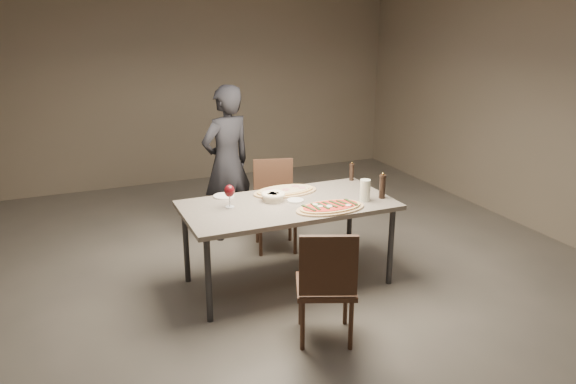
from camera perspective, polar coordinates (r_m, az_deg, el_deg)
name	(u,v)px	position (r m, az deg, el deg)	size (l,w,h in m)	color
room	(288,128)	(4.63, 0.00, 6.49)	(7.00, 7.00, 7.00)	#615B54
dining_table	(288,209)	(4.82, 0.00, -1.78)	(1.80, 0.90, 0.75)	slate
zucchini_pizza	(330,207)	(4.66, 4.32, -1.56)	(0.61, 0.34, 0.05)	tan
ham_pizza	(285,191)	(5.07, -0.28, 0.12)	(0.60, 0.33, 0.04)	tan
bread_basket	(273,196)	(4.85, -1.51, -0.41)	(0.21, 0.21, 0.07)	#F3E8C5
oil_dish	(295,200)	(4.84, 0.76, -0.87)	(0.14, 0.14, 0.02)	white
pepper_mill_left	(382,186)	(4.96, 9.56, 0.59)	(0.06, 0.06, 0.23)	black
pepper_mill_right	(352,172)	(5.45, 6.49, 2.07)	(0.05, 0.05, 0.19)	black
carafe	(365,190)	(4.88, 7.83, 0.17)	(0.09, 0.09, 0.19)	silver
wine_glass	(229,192)	(4.68, -5.97, 0.03)	(0.09, 0.09, 0.20)	silver
side_plate	(224,196)	(4.99, -6.54, -0.41)	(0.19, 0.19, 0.01)	white
chair_near	(327,281)	(4.03, 3.95, -9.01)	(0.55, 0.55, 0.89)	#42291B
chair_far	(275,199)	(5.68, -1.38, -0.73)	(0.51, 0.51, 0.89)	#42291B
diner	(227,163)	(5.86, -6.22, 2.94)	(0.59, 0.39, 1.62)	black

